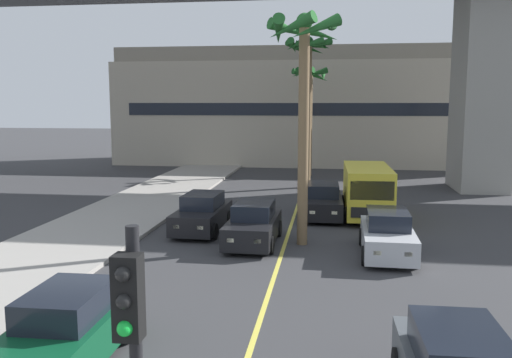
{
  "coord_description": "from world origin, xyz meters",
  "views": [
    {
      "loc": [
        1.63,
        2.15,
        5.26
      ],
      "look_at": [
        0.0,
        14.0,
        3.58
      ],
      "focal_mm": 38.16,
      "sensor_mm": 36.0,
      "label": 1
    }
  ],
  "objects_px": {
    "car_queue_front": "(66,332)",
    "palm_tree_near_median": "(310,89)",
    "car_queue_second": "(253,225)",
    "palm_tree_far_median": "(308,74)",
    "car_queue_sixth": "(387,235)",
    "car_queue_third": "(202,214)",
    "car_queue_fifth": "(323,202)",
    "delivery_van": "(367,190)",
    "palm_tree_mid_median": "(304,66)"
  },
  "relations": [
    {
      "from": "car_queue_sixth",
      "to": "delivery_van",
      "type": "xyz_separation_m",
      "value": [
        -0.3,
        6.38,
        0.57
      ]
    },
    {
      "from": "car_queue_second",
      "to": "palm_tree_near_median",
      "type": "distance_m",
      "value": 20.38
    },
    {
      "from": "car_queue_second",
      "to": "car_queue_front",
      "type": "bearing_deg",
      "value": -103.27
    },
    {
      "from": "car_queue_front",
      "to": "car_queue_sixth",
      "type": "distance_m",
      "value": 11.62
    },
    {
      "from": "car_queue_second",
      "to": "car_queue_sixth",
      "type": "xyz_separation_m",
      "value": [
        4.83,
        -0.94,
        0.0
      ]
    },
    {
      "from": "palm_tree_near_median",
      "to": "delivery_van",
      "type": "bearing_deg",
      "value": -77.08
    },
    {
      "from": "car_queue_front",
      "to": "palm_tree_mid_median",
      "type": "distance_m",
      "value": 12.48
    },
    {
      "from": "palm_tree_far_median",
      "to": "car_queue_fifth",
      "type": "bearing_deg",
      "value": -82.67
    },
    {
      "from": "car_queue_front",
      "to": "car_queue_fifth",
      "type": "height_order",
      "value": "same"
    },
    {
      "from": "car_queue_front",
      "to": "palm_tree_mid_median",
      "type": "bearing_deg",
      "value": 67.74
    },
    {
      "from": "car_queue_fifth",
      "to": "palm_tree_far_median",
      "type": "bearing_deg",
      "value": 97.33
    },
    {
      "from": "car_queue_third",
      "to": "delivery_van",
      "type": "relative_size",
      "value": 0.79
    },
    {
      "from": "car_queue_sixth",
      "to": "palm_tree_mid_median",
      "type": "relative_size",
      "value": 0.49
    },
    {
      "from": "palm_tree_mid_median",
      "to": "palm_tree_far_median",
      "type": "xyz_separation_m",
      "value": [
        -0.42,
        13.95,
        0.46
      ]
    },
    {
      "from": "delivery_van",
      "to": "palm_tree_near_median",
      "type": "relative_size",
      "value": 0.67
    },
    {
      "from": "car_queue_second",
      "to": "palm_tree_far_median",
      "type": "xyz_separation_m",
      "value": [
        1.38,
        14.1,
        6.32
      ]
    },
    {
      "from": "car_queue_second",
      "to": "car_queue_third",
      "type": "relative_size",
      "value": 1.0
    },
    {
      "from": "car_queue_second",
      "to": "delivery_van",
      "type": "bearing_deg",
      "value": 50.24
    },
    {
      "from": "palm_tree_far_median",
      "to": "car_queue_third",
      "type": "bearing_deg",
      "value": -106.91
    },
    {
      "from": "palm_tree_far_median",
      "to": "palm_tree_near_median",
      "type": "bearing_deg",
      "value": 91.0
    },
    {
      "from": "car_queue_front",
      "to": "car_queue_third",
      "type": "bearing_deg",
      "value": 90.05
    },
    {
      "from": "car_queue_fifth",
      "to": "delivery_van",
      "type": "bearing_deg",
      "value": 7.25
    },
    {
      "from": "car_queue_sixth",
      "to": "car_queue_second",
      "type": "bearing_deg",
      "value": 169.03
    },
    {
      "from": "palm_tree_near_median",
      "to": "car_queue_fifth",
      "type": "bearing_deg",
      "value": -85.07
    },
    {
      "from": "car_queue_third",
      "to": "palm_tree_far_median",
      "type": "distance_m",
      "value": 14.4
    },
    {
      "from": "car_queue_front",
      "to": "palm_tree_near_median",
      "type": "xyz_separation_m",
      "value": [
        3.66,
        29.64,
        5.49
      ]
    },
    {
      "from": "car_queue_third",
      "to": "palm_tree_near_median",
      "type": "bearing_deg",
      "value": 78.4
    },
    {
      "from": "palm_tree_mid_median",
      "to": "car_queue_front",
      "type": "bearing_deg",
      "value": -112.26
    },
    {
      "from": "car_queue_front",
      "to": "palm_tree_near_median",
      "type": "relative_size",
      "value": 0.53
    },
    {
      "from": "car_queue_third",
      "to": "palm_tree_near_median",
      "type": "height_order",
      "value": "palm_tree_near_median"
    },
    {
      "from": "car_queue_third",
      "to": "car_queue_sixth",
      "type": "height_order",
      "value": "same"
    },
    {
      "from": "delivery_van",
      "to": "car_queue_third",
      "type": "bearing_deg",
      "value": -151.68
    },
    {
      "from": "car_queue_second",
      "to": "palm_tree_near_median",
      "type": "bearing_deg",
      "value": 86.24
    },
    {
      "from": "palm_tree_near_median",
      "to": "car_queue_front",
      "type": "bearing_deg",
      "value": -97.03
    },
    {
      "from": "car_queue_second",
      "to": "car_queue_third",
      "type": "height_order",
      "value": "same"
    },
    {
      "from": "car_queue_third",
      "to": "delivery_van",
      "type": "xyz_separation_m",
      "value": [
        6.91,
        3.72,
        0.57
      ]
    },
    {
      "from": "delivery_van",
      "to": "car_queue_sixth",
      "type": "bearing_deg",
      "value": -87.31
    },
    {
      "from": "car_queue_front",
      "to": "car_queue_third",
      "type": "distance_m",
      "value": 11.77
    },
    {
      "from": "car_queue_front",
      "to": "palm_tree_far_median",
      "type": "bearing_deg",
      "value": 81.17
    },
    {
      "from": "car_queue_second",
      "to": "car_queue_fifth",
      "type": "height_order",
      "value": "same"
    },
    {
      "from": "car_queue_sixth",
      "to": "palm_tree_mid_median",
      "type": "xyz_separation_m",
      "value": [
        -3.03,
        1.08,
        5.86
      ]
    },
    {
      "from": "palm_tree_near_median",
      "to": "palm_tree_mid_median",
      "type": "distance_m",
      "value": 19.45
    },
    {
      "from": "car_queue_sixth",
      "to": "palm_tree_far_median",
      "type": "height_order",
      "value": "palm_tree_far_median"
    },
    {
      "from": "car_queue_fifth",
      "to": "palm_tree_mid_median",
      "type": "height_order",
      "value": "palm_tree_mid_median"
    },
    {
      "from": "car_queue_second",
      "to": "car_queue_sixth",
      "type": "relative_size",
      "value": 1.0
    },
    {
      "from": "car_queue_third",
      "to": "palm_tree_mid_median",
      "type": "distance_m",
      "value": 7.37
    },
    {
      "from": "car_queue_fifth",
      "to": "palm_tree_mid_median",
      "type": "relative_size",
      "value": 0.49
    },
    {
      "from": "car_queue_fifth",
      "to": "palm_tree_far_median",
      "type": "xyz_separation_m",
      "value": [
        -1.15,
        8.91,
        6.32
      ]
    },
    {
      "from": "palm_tree_mid_median",
      "to": "palm_tree_far_median",
      "type": "height_order",
      "value": "palm_tree_far_median"
    },
    {
      "from": "car_queue_second",
      "to": "palm_tree_mid_median",
      "type": "relative_size",
      "value": 0.49
    }
  ]
}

